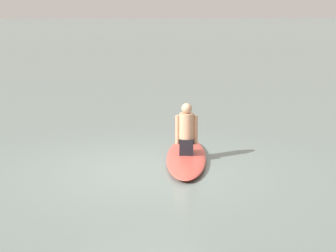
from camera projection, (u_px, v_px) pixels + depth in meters
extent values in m
plane|color=slate|center=(145.00, 170.00, 9.87)|extent=(400.00, 400.00, 0.00)
ellipsoid|color=#D84C3F|center=(186.00, 157.00, 10.52)|extent=(3.16, 1.51, 0.13)
cube|color=black|center=(186.00, 146.00, 10.47)|extent=(0.39, 0.35, 0.31)
cylinder|color=tan|center=(187.00, 126.00, 10.39)|extent=(0.36, 0.36, 0.52)
sphere|color=tan|center=(187.00, 109.00, 10.31)|extent=(0.21, 0.21, 0.21)
cylinder|color=tan|center=(196.00, 130.00, 10.40)|extent=(0.10, 0.10, 0.57)
cylinder|color=tan|center=(178.00, 130.00, 10.41)|extent=(0.10, 0.10, 0.57)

